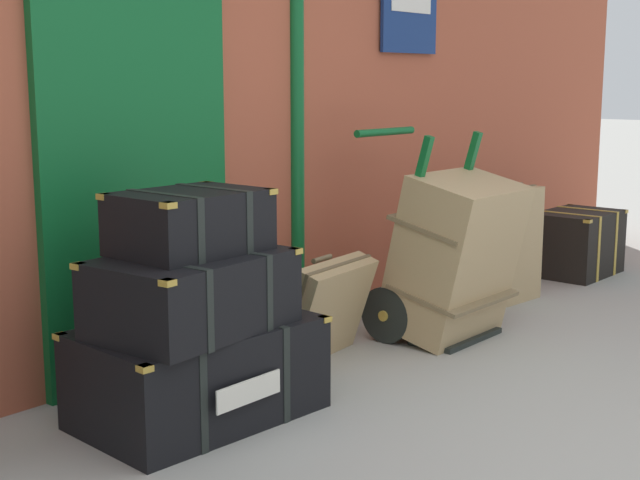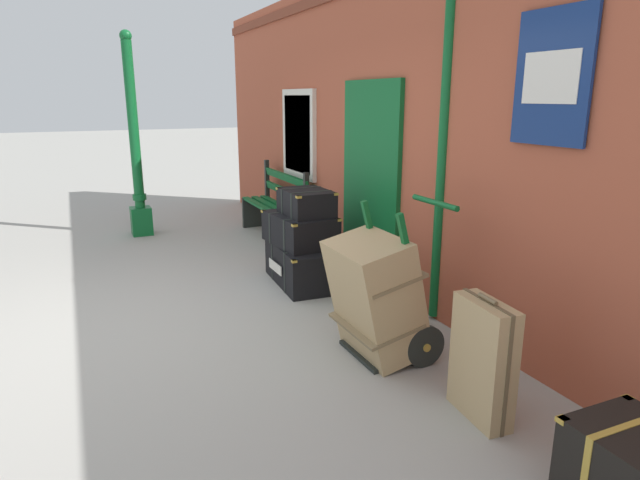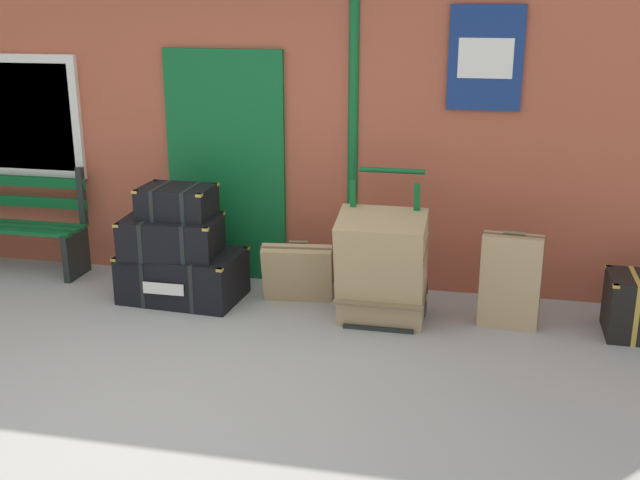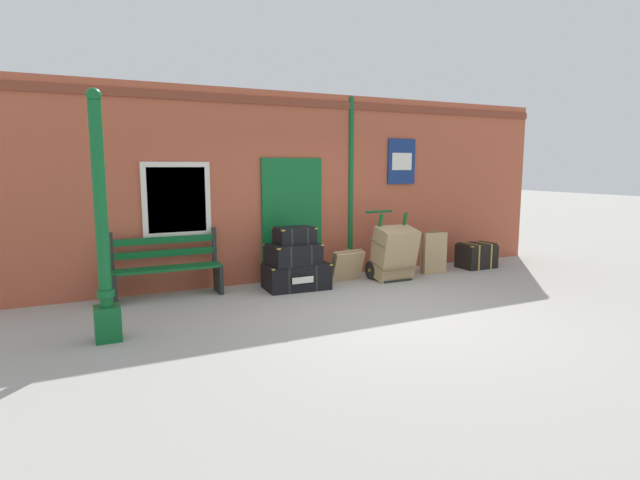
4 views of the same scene
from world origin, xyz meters
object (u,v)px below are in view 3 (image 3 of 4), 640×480
object	(u,v)px
platform_bench	(5,225)
suitcase_oxblood	(510,281)
steamer_trunk_middle	(172,236)
porters_trolley	(384,285)
large_brown_trunk	(382,268)
steamer_trunk_base	(183,275)
steamer_trunk_top	(177,202)
suitcase_charcoal	(298,273)

from	to	relation	value
platform_bench	suitcase_oxblood	xyz separation A→B (m)	(4.72, -0.38, -0.06)
steamer_trunk_middle	suitcase_oxblood	distance (m)	2.83
porters_trolley	large_brown_trunk	distance (m)	0.27
steamer_trunk_base	steamer_trunk_top	world-z (taller)	steamer_trunk_top
steamer_trunk_middle	porters_trolley	size ratio (longest dim) A/B	0.72
steamer_trunk_top	suitcase_oxblood	size ratio (longest dim) A/B	0.76
steamer_trunk_middle	suitcase_oxblood	world-z (taller)	suitcase_oxblood
steamer_trunk_base	porters_trolley	xyz separation A→B (m)	(1.76, -0.01, 0.06)
steamer_trunk_middle	steamer_trunk_top	xyz separation A→B (m)	(0.04, 0.06, 0.29)
porters_trolley	suitcase_oxblood	bearing A→B (deg)	-0.19
steamer_trunk_top	porters_trolley	world-z (taller)	porters_trolley
steamer_trunk_top	large_brown_trunk	distance (m)	1.84
porters_trolley	steamer_trunk_base	bearing A→B (deg)	179.58
suitcase_charcoal	suitcase_oxblood	xyz separation A→B (m)	(1.76, -0.13, 0.11)
platform_bench	porters_trolley	bearing A→B (deg)	-5.82
large_brown_trunk	suitcase_oxblood	xyz separation A→B (m)	(1.00, 0.18, -0.10)
porters_trolley	large_brown_trunk	size ratio (longest dim) A/B	1.23
platform_bench	steamer_trunk_top	bearing A→B (deg)	-10.53
steamer_trunk_middle	large_brown_trunk	xyz separation A→B (m)	(1.83, -0.14, -0.10)
porters_trolley	suitcase_oxblood	distance (m)	1.00
large_brown_trunk	suitcase_charcoal	size ratio (longest dim) A/B	1.52
porters_trolley	suitcase_charcoal	world-z (taller)	porters_trolley
steamer_trunk_base	suitcase_charcoal	distance (m)	1.01
platform_bench	suitcase_charcoal	world-z (taller)	platform_bench
suitcase_oxblood	steamer_trunk_top	bearing A→B (deg)	179.53
steamer_trunk_top	suitcase_charcoal	world-z (taller)	steamer_trunk_top
steamer_trunk_top	steamer_trunk_middle	bearing A→B (deg)	-128.49
steamer_trunk_base	porters_trolley	world-z (taller)	porters_trolley
steamer_trunk_base	suitcase_charcoal	world-z (taller)	suitcase_charcoal
steamer_trunk_base	suitcase_oxblood	size ratio (longest dim) A/B	1.31
steamer_trunk_top	suitcase_charcoal	distance (m)	1.19
steamer_trunk_base	large_brown_trunk	distance (m)	1.79
steamer_trunk_top	porters_trolley	distance (m)	1.88
steamer_trunk_middle	porters_trolley	bearing A→B (deg)	1.12
platform_bench	steamer_trunk_base	size ratio (longest dim) A/B	1.53
steamer_trunk_base	suitcase_oxblood	world-z (taller)	suitcase_oxblood
platform_bench	steamer_trunk_top	size ratio (longest dim) A/B	2.62
steamer_trunk_top	large_brown_trunk	size ratio (longest dim) A/B	0.64
steamer_trunk_base	steamer_trunk_top	distance (m)	0.66
platform_bench	steamer_trunk_base	xyz separation A→B (m)	(1.96, -0.37, -0.23)
platform_bench	suitcase_charcoal	bearing A→B (deg)	-4.88
platform_bench	steamer_trunk_middle	size ratio (longest dim) A/B	1.89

